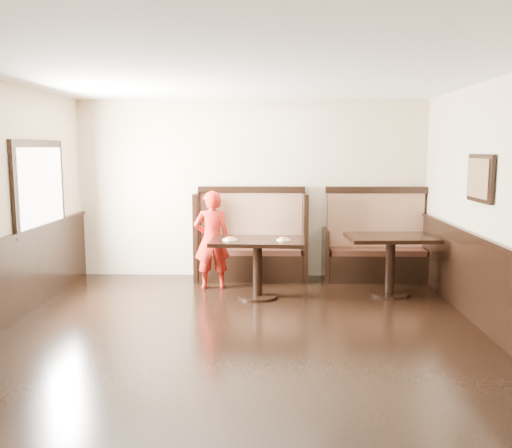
{
  "coord_description": "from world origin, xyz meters",
  "views": [
    {
      "loc": [
        0.31,
        -5.08,
        2.04
      ],
      "look_at": [
        0.1,
        2.35,
        1.0
      ],
      "focal_mm": 38.0,
      "sensor_mm": 36.0,
      "label": 1
    }
  ],
  "objects_px": {
    "booth_neighbor": "(376,249)",
    "child": "(212,240)",
    "table_neighbor": "(391,251)",
    "table_main": "(258,253)",
    "booth_main": "(251,245)"
  },
  "relations": [
    {
      "from": "table_neighbor",
      "to": "child",
      "type": "relative_size",
      "value": 0.87
    },
    {
      "from": "booth_neighbor",
      "to": "child",
      "type": "relative_size",
      "value": 1.15
    },
    {
      "from": "table_neighbor",
      "to": "booth_neighbor",
      "type": "bearing_deg",
      "value": 88.56
    },
    {
      "from": "booth_neighbor",
      "to": "table_neighbor",
      "type": "relative_size",
      "value": 1.32
    },
    {
      "from": "booth_neighbor",
      "to": "table_neighbor",
      "type": "xyz_separation_m",
      "value": [
        0.03,
        -0.9,
        0.15
      ]
    },
    {
      "from": "table_main",
      "to": "child",
      "type": "bearing_deg",
      "value": 146.7
    },
    {
      "from": "table_main",
      "to": "booth_neighbor",
      "type": "bearing_deg",
      "value": 33.54
    },
    {
      "from": "booth_main",
      "to": "table_main",
      "type": "height_order",
      "value": "booth_main"
    },
    {
      "from": "booth_main",
      "to": "booth_neighbor",
      "type": "xyz_separation_m",
      "value": [
        1.95,
        -0.0,
        -0.05
      ]
    },
    {
      "from": "child",
      "to": "booth_main",
      "type": "bearing_deg",
      "value": -142.33
    },
    {
      "from": "table_neighbor",
      "to": "child",
      "type": "bearing_deg",
      "value": 170.15
    },
    {
      "from": "child",
      "to": "table_neighbor",
      "type": "bearing_deg",
      "value": 162.86
    },
    {
      "from": "table_neighbor",
      "to": "child",
      "type": "height_order",
      "value": "child"
    },
    {
      "from": "booth_main",
      "to": "child",
      "type": "xyz_separation_m",
      "value": [
        -0.55,
        -0.62,
        0.19
      ]
    },
    {
      "from": "booth_neighbor",
      "to": "table_neighbor",
      "type": "distance_m",
      "value": 0.91
    }
  ]
}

